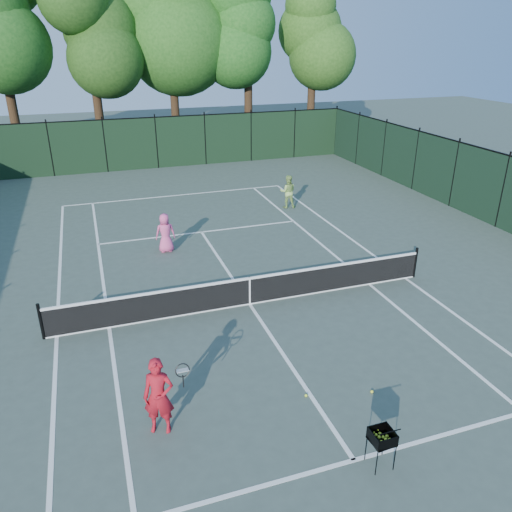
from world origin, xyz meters
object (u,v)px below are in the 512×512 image
object	(u,v)px
player_green	(288,192)
loose_ball_near_cart	(306,395)
coach	(159,396)
ball_hopper	(382,437)
loose_ball_midcourt	(372,392)
player_pink	(165,233)

from	to	relation	value
player_green	loose_ball_near_cart	size ratio (longest dim) A/B	22.75
coach	player_green	bearing A→B (deg)	76.56
player_green	ball_hopper	world-z (taller)	player_green
ball_hopper	loose_ball_midcourt	world-z (taller)	ball_hopper
loose_ball_near_cart	loose_ball_midcourt	distance (m)	1.52
ball_hopper	loose_ball_midcourt	bearing A→B (deg)	58.05
ball_hopper	loose_ball_midcourt	size ratio (longest dim) A/B	11.90
player_pink	player_green	size ratio (longest dim) A/B	0.96
player_pink	loose_ball_midcourt	distance (m)	10.14
loose_ball_midcourt	ball_hopper	bearing A→B (deg)	-117.40
coach	ball_hopper	size ratio (longest dim) A/B	2.10
player_pink	ball_hopper	xyz separation A→B (m)	(2.09, -11.51, -0.06)
coach	loose_ball_near_cart	bearing A→B (deg)	18.17
player_green	loose_ball_midcourt	bearing A→B (deg)	94.15
ball_hopper	loose_ball_midcourt	xyz separation A→B (m)	(0.96, 1.86, -0.64)
player_green	loose_ball_midcourt	size ratio (longest dim) A/B	22.75
player_green	loose_ball_near_cart	bearing A→B (deg)	87.73
ball_hopper	coach	bearing A→B (deg)	144.44
ball_hopper	loose_ball_midcourt	distance (m)	2.19
player_pink	loose_ball_midcourt	world-z (taller)	player_pink
loose_ball_midcourt	player_green	bearing A→B (deg)	76.07
coach	ball_hopper	distance (m)	4.36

